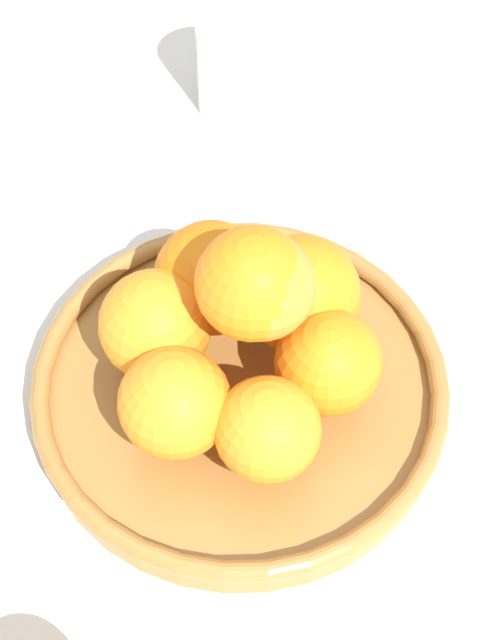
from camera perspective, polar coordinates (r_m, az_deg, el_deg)
name	(u,v)px	position (r m, az deg, el deg)	size (l,w,h in m)	color
ground_plane	(240,403)	(0.77, 0.00, -4.46)	(4.00, 4.00, 0.00)	silver
fruit_bowl	(240,390)	(0.76, 0.00, -3.78)	(0.29, 0.29, 0.03)	#A57238
orange_pile	(242,327)	(0.71, 0.11, -0.37)	(0.19, 0.19, 0.14)	orange
drinking_glass	(235,63)	(0.94, -0.26, 13.53)	(0.07, 0.07, 0.09)	silver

